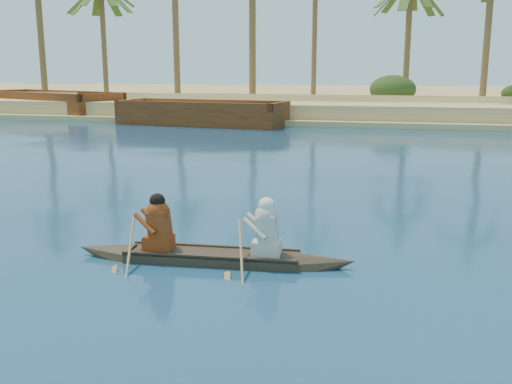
# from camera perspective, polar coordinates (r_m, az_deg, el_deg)

# --- Properties ---
(ground) EXTENTS (160.00, 160.00, 0.00)m
(ground) POSITION_cam_1_polar(r_m,az_deg,el_deg) (14.15, 11.54, -2.59)
(ground) COLOR #0C2D4C
(ground) RESTS_ON ground
(sandy_embankment) EXTENTS (150.00, 51.00, 1.50)m
(sandy_embankment) POSITION_cam_1_polar(r_m,az_deg,el_deg) (60.66, 13.57, 8.94)
(sandy_embankment) COLOR #DBC87B
(sandy_embankment) RESTS_ON ground
(palm_grove) EXTENTS (110.00, 14.00, 16.00)m
(palm_grove) POSITION_cam_1_polar(r_m,az_deg,el_deg) (48.90, 13.87, 17.02)
(palm_grove) COLOR #336122
(palm_grove) RESTS_ON ground
(shrub_cluster) EXTENTS (100.00, 6.00, 2.40)m
(shrub_cluster) POSITION_cam_1_polar(r_m,az_deg,el_deg) (45.26, 13.41, 8.83)
(shrub_cluster) COLOR #273C15
(shrub_cluster) RESTS_ON ground
(canoe) EXTENTS (5.37, 1.11, 1.47)m
(canoe) POSITION_cam_1_polar(r_m,az_deg,el_deg) (10.73, -4.44, -5.55)
(canoe) COLOR #3A301F
(canoe) RESTS_ON ground
(barge_left) EXTENTS (13.80, 9.06, 2.19)m
(barge_left) POSITION_cam_1_polar(r_m,az_deg,el_deg) (48.89, -19.84, 8.16)
(barge_left) COLOR brown
(barge_left) RESTS_ON ground
(barge_mid) EXTENTS (11.36, 4.97, 1.83)m
(barge_mid) POSITION_cam_1_polar(r_m,az_deg,el_deg) (37.92, -5.42, 7.69)
(barge_mid) COLOR brown
(barge_mid) RESTS_ON ground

